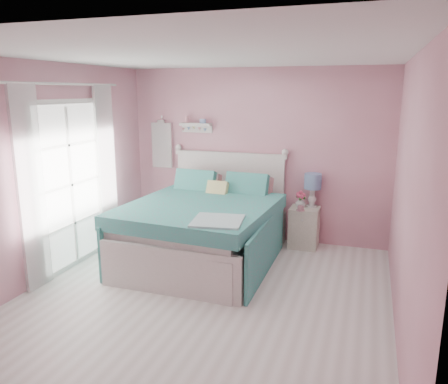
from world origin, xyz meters
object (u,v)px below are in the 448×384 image
Objects in this scene: table_lamp at (313,184)px; vase at (300,202)px; bed at (205,229)px; teacup at (300,208)px; nightstand at (304,227)px.

table_lamp reaches higher than vase.
teacup is (1.17, 0.75, 0.20)m from bed.
bed is 3.94× the size of nightstand.
vase is 1.68× the size of teacup.
table_lamp is 3.33× the size of vase.
teacup is at bearing 36.54° from bed.
table_lamp is 0.32m from vase.
table_lamp is at bearing 47.69° from nightstand.
bed is 15.79× the size of vase.
vase is 0.18m from teacup.
table_lamp is (0.09, 0.09, 0.64)m from nightstand.
bed is 4.75× the size of table_lamp.
table_lamp is at bearing 42.01° from bed.
bed is at bearing -142.48° from nightstand.
table_lamp is at bearing 30.63° from vase.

